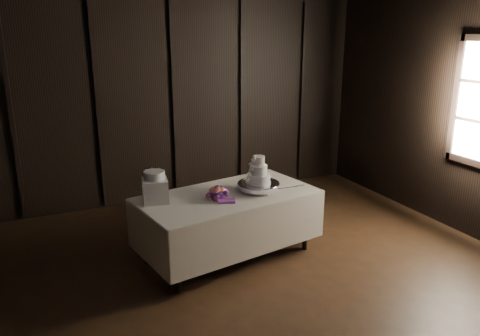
# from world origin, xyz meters

# --- Properties ---
(room) EXTENTS (6.08, 7.08, 3.08)m
(room) POSITION_xyz_m (0.00, 0.00, 1.50)
(room) COLOR black
(room) RESTS_ON ground
(display_table) EXTENTS (2.15, 1.40, 0.76)m
(display_table) POSITION_xyz_m (-0.03, 1.32, 0.42)
(display_table) COLOR beige
(display_table) RESTS_ON ground
(cake_stand) EXTENTS (0.64, 0.64, 0.09)m
(cake_stand) POSITION_xyz_m (0.34, 1.30, 0.81)
(cake_stand) COLOR silver
(cake_stand) RESTS_ON display_table
(wedding_cake) EXTENTS (0.30, 0.27, 0.32)m
(wedding_cake) POSITION_xyz_m (0.31, 1.28, 0.98)
(wedding_cake) COLOR white
(wedding_cake) RESTS_ON cake_stand
(bouquet) EXTENTS (0.40, 0.46, 0.19)m
(bouquet) POSITION_xyz_m (-0.20, 1.21, 0.82)
(bouquet) COLOR #BD5457
(bouquet) RESTS_ON display_table
(box_pedestal) EXTENTS (0.30, 0.30, 0.25)m
(box_pedestal) POSITION_xyz_m (-0.83, 1.42, 0.89)
(box_pedestal) COLOR white
(box_pedestal) RESTS_ON display_table
(small_cake) EXTENTS (0.23, 0.23, 0.09)m
(small_cake) POSITION_xyz_m (-0.83, 1.42, 1.05)
(small_cake) COLOR white
(small_cake) RESTS_ON box_pedestal
(cake_knife) EXTENTS (0.37, 0.05, 0.01)m
(cake_knife) POSITION_xyz_m (0.66, 1.24, 0.77)
(cake_knife) COLOR silver
(cake_knife) RESTS_ON display_table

